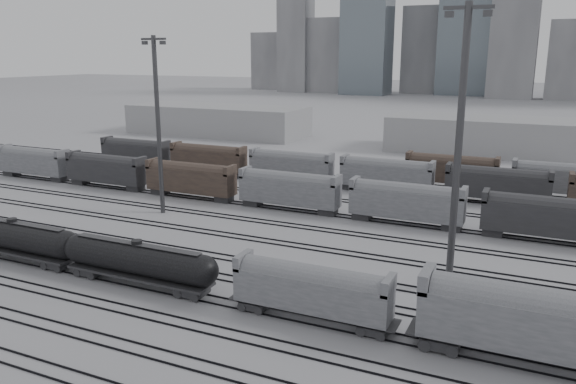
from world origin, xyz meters
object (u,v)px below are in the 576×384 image
at_px(tank_car_a, 14,237).
at_px(hopper_car_a, 312,288).
at_px(tank_car_b, 138,260).
at_px(light_mast_c, 459,145).
at_px(hopper_car_b, 540,320).

relative_size(tank_car_a, hopper_car_a, 1.33).
relative_size(tank_car_b, light_mast_c, 0.68).
distance_m(hopper_car_a, light_mast_c, 18.53).
relative_size(tank_car_b, hopper_car_a, 1.31).
xyz_separation_m(hopper_car_a, hopper_car_b, (17.45, 0.00, 0.70)).
bearing_deg(tank_car_b, tank_car_a, 180.00).
distance_m(tank_car_b, hopper_car_a, 18.24).
bearing_deg(hopper_car_a, tank_car_a, 180.00).
height_order(tank_car_a, hopper_car_a, hopper_car_a).
height_order(tank_car_a, tank_car_b, tank_car_a).
height_order(tank_car_b, hopper_car_a, hopper_car_a).
xyz_separation_m(tank_car_b, light_mast_c, (27.71, 11.52, 11.47)).
xyz_separation_m(tank_car_b, hopper_car_b, (35.68, 0.00, 1.17)).
height_order(tank_car_a, hopper_car_b, hopper_car_b).
bearing_deg(tank_car_b, light_mast_c, 22.57).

